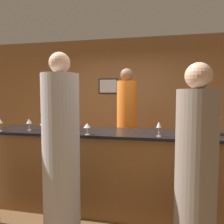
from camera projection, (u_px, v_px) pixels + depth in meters
name	position (u px, v px, depth m)	size (l,w,h in m)	color
ground_plane	(106.00, 208.00, 2.99)	(14.00, 14.00, 0.00)	brown
back_wall	(127.00, 102.00, 4.90)	(8.00, 0.08, 2.80)	olive
bar_counter	(106.00, 170.00, 2.95)	(3.32, 0.73, 1.06)	brown
bartender	(126.00, 130.00, 3.76)	(0.33, 0.33, 1.99)	orange
guest_1	(61.00, 157.00, 2.21)	(0.38, 0.38, 1.96)	#B2B2B7
guest_2	(196.00, 176.00, 1.89)	(0.35, 0.35, 1.81)	gray
wine_bottle_0	(42.00, 119.00, 3.35)	(0.07, 0.07, 0.27)	black
ice_bucket	(211.00, 126.00, 2.65)	(0.20, 0.20, 0.21)	silver
wine_glass_0	(0.00, 121.00, 2.90)	(0.08, 0.08, 0.17)	silver
wine_glass_1	(87.00, 126.00, 2.63)	(0.08, 0.08, 0.14)	silver
wine_glass_2	(50.00, 122.00, 2.89)	(0.08, 0.08, 0.16)	silver
wine_glass_3	(202.00, 126.00, 2.57)	(0.07, 0.07, 0.15)	silver
wine_glass_4	(43.00, 123.00, 2.89)	(0.08, 0.08, 0.15)	silver
wine_glass_5	(29.00, 121.00, 2.98)	(0.07, 0.07, 0.16)	silver
wine_glass_6	(75.00, 122.00, 2.88)	(0.07, 0.07, 0.17)	silver
wine_glass_7	(159.00, 125.00, 2.53)	(0.06, 0.06, 0.17)	silver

